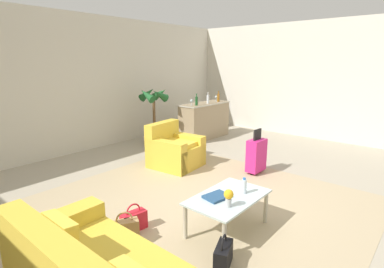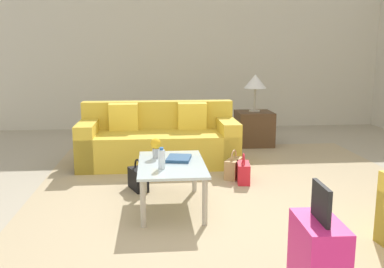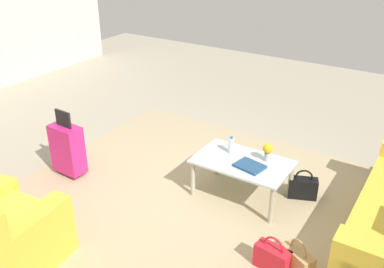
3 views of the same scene
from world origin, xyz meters
name	(u,v)px [view 1 (image 1 of 3)]	position (x,y,z in m)	size (l,w,h in m)	color
ground_plane	(214,206)	(0.00, 0.00, 0.00)	(12.00, 12.00, 0.00)	#A89E89
wall_back	(65,85)	(0.00, 4.06, 1.55)	(10.24, 0.12, 3.10)	beige
wall_right	(331,81)	(5.06, 0.00, 1.55)	(0.12, 8.00, 3.10)	beige
area_rug	(175,218)	(-0.60, 0.20, 0.00)	(5.20, 4.40, 0.01)	tan
armchair	(173,151)	(0.89, 1.67, 0.30)	(0.95, 0.97, 0.87)	gold
coffee_table	(228,201)	(-0.40, -0.50, 0.40)	(1.05, 0.65, 0.46)	silver
water_bottle	(244,186)	(-0.20, -0.60, 0.55)	(0.06, 0.06, 0.20)	silver
coffee_table_book	(217,197)	(-0.52, -0.42, 0.47)	(0.30, 0.23, 0.03)	navy
flower_vase	(229,196)	(-0.62, -0.65, 0.58)	(0.11, 0.11, 0.21)	#B2B7BC
bar_console	(205,120)	(3.10, 2.60, 0.50)	(1.59, 0.58, 0.96)	#937F60
wine_glass_leftmost	(191,101)	(2.56, 2.61, 1.07)	(0.08, 0.08, 0.15)	silver
wine_glass_left_of_centre	(216,97)	(3.64, 2.62, 1.07)	(0.08, 0.08, 0.15)	silver
wine_bottle_green	(197,101)	(2.62, 2.49, 1.08)	(0.07, 0.07, 0.30)	#194C23
wine_bottle_clear	(208,99)	(3.10, 2.49, 1.08)	(0.07, 0.07, 0.30)	silver
wine_bottle_amber	(218,97)	(3.57, 2.49, 1.08)	(0.07, 0.07, 0.30)	brown
suitcase_magenta	(256,155)	(1.60, 0.20, 0.36)	(0.41, 0.23, 0.85)	#D12375
handbag_red	(134,221)	(-1.15, 0.39, 0.13)	(0.34, 0.18, 0.36)	red
handbag_black	(223,255)	(-0.99, -0.85, 0.13)	(0.35, 0.25, 0.36)	black
handbag_tan	(125,230)	(-1.35, 0.31, 0.13)	(0.35, 0.28, 0.36)	tan
potted_palm	(154,117)	(1.80, 3.20, 0.69)	(0.64, 0.64, 1.46)	#84664C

